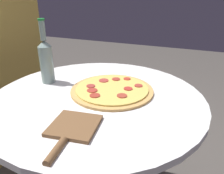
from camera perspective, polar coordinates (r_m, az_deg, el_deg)
The scene contains 4 objects.
table at distance 1.00m, azimuth -3.52°, elevation -12.03°, with size 0.87×0.87×0.73m.
pizza at distance 0.93m, azimuth -0.01°, elevation -0.68°, with size 0.35×0.35×0.02m.
beer_bottle at distance 1.03m, azimuth -16.84°, elevation 6.89°, with size 0.06×0.06×0.29m.
pizza_paddle at distance 0.69m, azimuth -10.44°, elevation -10.74°, with size 0.26×0.16×0.02m.
Camera 1 is at (-0.72, -0.36, 1.13)m, focal length 35.00 mm.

